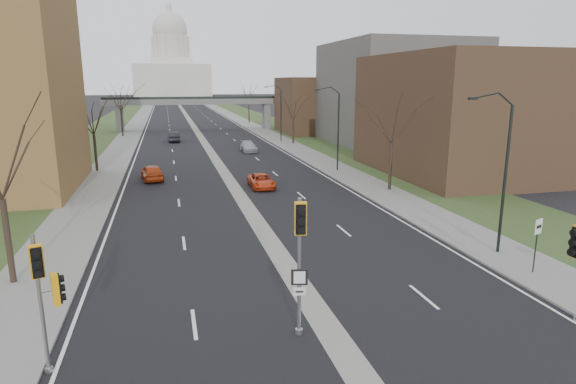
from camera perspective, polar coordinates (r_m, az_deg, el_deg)
name	(u,v)px	position (r m, az deg, el deg)	size (l,w,h in m)	color
ground	(332,334)	(19.02, 5.18, -16.40)	(700.00, 700.00, 0.00)	black
road_surface	(183,110)	(165.96, -12.36, 9.46)	(20.00, 600.00, 0.01)	black
median_strip	(183,110)	(165.96, -12.36, 9.46)	(1.20, 600.00, 0.02)	gray
sidewalk_right	(219,109)	(166.79, -8.19, 9.66)	(4.00, 600.00, 0.12)	gray
sidewalk_left	(145,110)	(165.98, -16.56, 9.25)	(4.00, 600.00, 0.12)	gray
grass_verge_right	(237,109)	(167.53, -6.12, 9.73)	(8.00, 600.00, 0.10)	#283C1C
grass_verge_left	(126,111)	(166.32, -18.65, 9.11)	(8.00, 600.00, 0.10)	#283C1C
commercial_block_near	(465,115)	(52.82, 20.24, 8.59)	(16.00, 20.00, 12.00)	brown
commercial_block_mid	(395,94)	(75.53, 12.53, 11.30)	(18.00, 22.00, 15.00)	#5E5A56
commercial_block_far	(320,105)	(90.05, 3.79, 10.20)	(14.00, 14.00, 10.00)	brown
pedestrian_bridge	(195,105)	(95.87, -10.95, 10.07)	(34.00, 3.00, 6.45)	slate
capitol	(172,67)	(335.77, -13.62, 14.21)	(48.00, 42.00, 55.75)	silver
streetlight_near	(497,128)	(27.36, 23.51, 6.96)	(2.61, 0.20, 8.70)	black
streetlight_mid	(331,105)	(50.47, 5.17, 10.24)	(2.61, 0.20, 8.70)	black
streetlight_far	(276,97)	(75.49, -1.46, 11.18)	(2.61, 0.20, 8.70)	black
tree_left_b	(92,112)	(54.19, -22.22, 8.76)	(6.75, 6.75, 8.81)	#382B21
tree_left_c	(120,95)	(87.94, -19.32, 10.78)	(7.65, 7.65, 9.99)	#382B21
tree_right_a	(393,114)	(42.05, 12.33, 9.03)	(7.20, 7.20, 9.40)	#382B21
tree_right_b	(293,105)	(73.10, 0.63, 10.23)	(6.30, 6.30, 8.22)	#382B21
tree_right_c	(249,92)	(112.18, -4.70, 11.77)	(7.65, 7.65, 9.99)	#382B21
signal_pole_left	(45,285)	(17.08, -26.82, -9.82)	(0.79, 1.05, 4.74)	gray
signal_pole_median	(300,244)	(17.17, 1.43, -6.15)	(0.66, 0.88, 5.30)	gray
speed_limit_sign	(537,236)	(26.38, 27.42, -4.63)	(0.56, 0.24, 2.73)	black
car_left_near	(152,172)	(48.13, -15.82, 2.27)	(1.84, 4.59, 1.56)	#B03B14
car_left_far	(174,137)	(78.57, -13.41, 6.39)	(1.64, 4.71, 1.55)	black
car_right_near	(261,181)	(43.16, -3.17, 1.32)	(2.03, 4.39, 1.22)	red
car_right_mid	(248,147)	(65.63, -4.71, 5.36)	(1.88, 4.62, 1.34)	#9E9FA6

